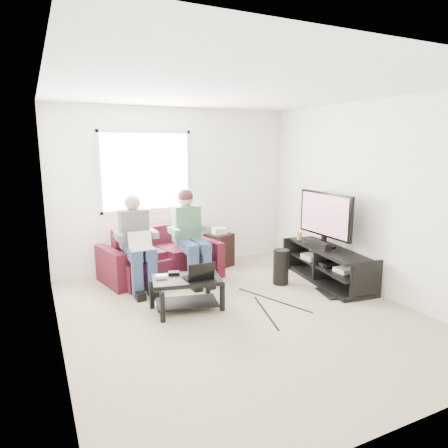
{
  "coord_description": "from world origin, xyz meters",
  "views": [
    {
      "loc": [
        -2.15,
        -3.98,
        2.0
      ],
      "look_at": [
        0.07,
        0.6,
        1.0
      ],
      "focal_mm": 32.0,
      "sensor_mm": 36.0,
      "label": 1
    }
  ],
  "objects_px": {
    "sofa": "(160,259)",
    "end_table": "(219,249)",
    "coffee_table": "(187,286)",
    "tv_stand": "(327,267)",
    "tv": "(325,216)",
    "subwoofer": "(281,267)"
  },
  "relations": [
    {
      "from": "tv_stand",
      "to": "subwoofer",
      "type": "xyz_separation_m",
      "value": [
        -0.66,
        0.24,
        0.02
      ]
    },
    {
      "from": "tv_stand",
      "to": "coffee_table",
      "type": "bearing_deg",
      "value": -178.9
    },
    {
      "from": "coffee_table",
      "to": "subwoofer",
      "type": "xyz_separation_m",
      "value": [
        1.57,
        0.28,
        -0.04
      ]
    },
    {
      "from": "sofa",
      "to": "coffee_table",
      "type": "relative_size",
      "value": 1.98
    },
    {
      "from": "sofa",
      "to": "subwoofer",
      "type": "relative_size",
      "value": 3.51
    },
    {
      "from": "sofa",
      "to": "end_table",
      "type": "xyz_separation_m",
      "value": [
        1.09,
        0.17,
        -0.0
      ]
    },
    {
      "from": "coffee_table",
      "to": "tv_stand",
      "type": "height_order",
      "value": "tv_stand"
    },
    {
      "from": "end_table",
      "to": "subwoofer",
      "type": "bearing_deg",
      "value": -70.59
    },
    {
      "from": "coffee_table",
      "to": "tv_stand",
      "type": "xyz_separation_m",
      "value": [
        2.23,
        0.04,
        -0.07
      ]
    },
    {
      "from": "sofa",
      "to": "tv",
      "type": "relative_size",
      "value": 1.65
    },
    {
      "from": "coffee_table",
      "to": "subwoofer",
      "type": "relative_size",
      "value": 1.77
    },
    {
      "from": "sofa",
      "to": "end_table",
      "type": "height_order",
      "value": "sofa"
    },
    {
      "from": "sofa",
      "to": "subwoofer",
      "type": "distance_m",
      "value": 1.84
    },
    {
      "from": "subwoofer",
      "to": "end_table",
      "type": "distance_m",
      "value": 1.29
    },
    {
      "from": "sofa",
      "to": "end_table",
      "type": "bearing_deg",
      "value": 9.0
    },
    {
      "from": "coffee_table",
      "to": "end_table",
      "type": "xyz_separation_m",
      "value": [
        1.14,
        1.5,
        -0.01
      ]
    },
    {
      "from": "sofa",
      "to": "tv",
      "type": "bearing_deg",
      "value": -28.61
    },
    {
      "from": "sofa",
      "to": "tv",
      "type": "height_order",
      "value": "tv"
    },
    {
      "from": "tv_stand",
      "to": "tv",
      "type": "xyz_separation_m",
      "value": [
        -0.0,
        0.1,
        0.75
      ]
    },
    {
      "from": "tv_stand",
      "to": "end_table",
      "type": "bearing_deg",
      "value": 126.7
    },
    {
      "from": "end_table",
      "to": "tv_stand",
      "type": "bearing_deg",
      "value": -53.3
    },
    {
      "from": "tv",
      "to": "end_table",
      "type": "relative_size",
      "value": 1.68
    }
  ]
}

